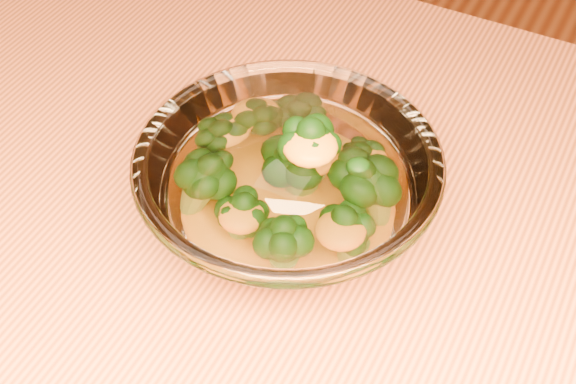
{
  "coord_description": "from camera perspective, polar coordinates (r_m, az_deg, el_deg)",
  "views": [
    {
      "loc": [
        0.1,
        -0.21,
        1.17
      ],
      "look_at": [
        -0.05,
        0.09,
        0.8
      ],
      "focal_mm": 50.0,
      "sensor_mm": 36.0,
      "label": 1
    }
  ],
  "objects": [
    {
      "name": "glass_bowl",
      "position": [
        0.51,
        0.0,
        -0.32
      ],
      "size": [
        0.19,
        0.19,
        0.08
      ],
      "color": "white",
      "rests_on": "table"
    },
    {
      "name": "broccoli_heap",
      "position": [
        0.5,
        0.24,
        1.27
      ],
      "size": [
        0.14,
        0.13,
        0.07
      ],
      "color": "black",
      "rests_on": "cheese_sauce"
    },
    {
      "name": "cheese_sauce",
      "position": [
        0.52,
        0.0,
        -1.65
      ],
      "size": [
        0.1,
        0.1,
        0.03
      ],
      "primitive_type": "ellipsoid",
      "color": "orange",
      "rests_on": "glass_bowl"
    }
  ]
}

